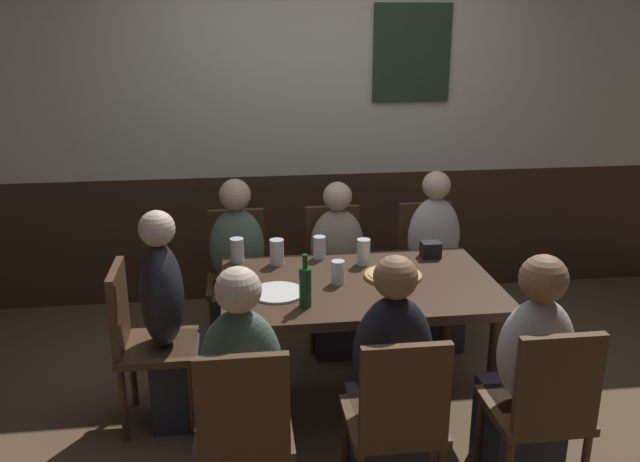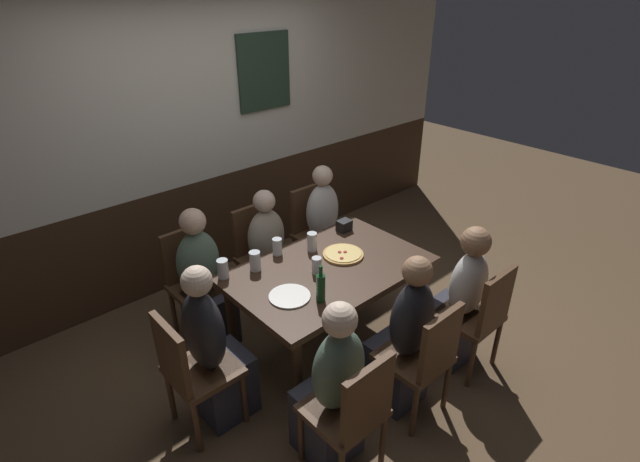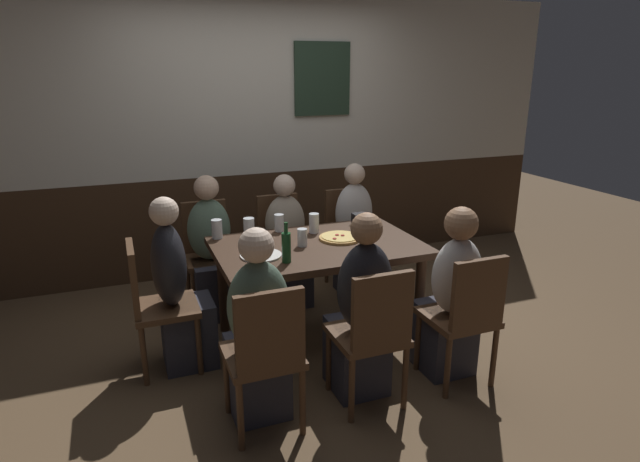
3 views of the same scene
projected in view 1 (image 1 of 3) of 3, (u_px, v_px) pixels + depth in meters
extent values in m
plane|color=brown|center=(357.00, 405.00, 3.73)|extent=(12.00, 12.00, 0.00)
cube|color=#3D2819|center=(319.00, 233.00, 5.14)|extent=(6.40, 0.10, 0.95)
cube|color=beige|center=(319.00, 60.00, 4.74)|extent=(6.40, 0.10, 1.65)
cube|color=#233828|center=(412.00, 53.00, 4.75)|extent=(0.56, 0.03, 0.68)
cube|color=#382316|center=(359.00, 287.00, 3.51)|extent=(1.43, 0.92, 0.05)
cylinder|color=#382316|center=(245.00, 395.00, 3.19)|extent=(0.07, 0.07, 0.69)
cylinder|color=#382316|center=(493.00, 378.00, 3.34)|extent=(0.07, 0.07, 0.69)
cylinder|color=#382316|center=(242.00, 325.00, 3.91)|extent=(0.07, 0.07, 0.69)
cylinder|color=#382316|center=(446.00, 314.00, 4.06)|extent=(0.07, 0.07, 0.69)
cube|color=#513521|center=(239.00, 285.00, 4.28)|extent=(0.40, 0.40, 0.04)
cube|color=#513521|center=(237.00, 241.00, 4.37)|extent=(0.36, 0.04, 0.43)
cylinder|color=#513521|center=(267.00, 327.00, 4.21)|extent=(0.04, 0.04, 0.41)
cylinder|color=#513521|center=(213.00, 330.00, 4.16)|extent=(0.04, 0.04, 0.41)
cylinder|color=#513521|center=(265.00, 305.00, 4.53)|extent=(0.04, 0.04, 0.41)
cylinder|color=#513521|center=(214.00, 307.00, 4.48)|extent=(0.04, 0.04, 0.41)
cube|color=#513521|center=(244.00, 432.00, 2.77)|extent=(0.40, 0.40, 0.04)
cube|color=#513521|center=(243.00, 406.00, 2.52)|extent=(0.36, 0.04, 0.43)
cylinder|color=#513521|center=(206.00, 455.00, 2.97)|extent=(0.04, 0.04, 0.41)
cylinder|color=#513521|center=(282.00, 449.00, 3.02)|extent=(0.04, 0.04, 0.41)
cube|color=#513521|center=(430.00, 275.00, 4.43)|extent=(0.40, 0.40, 0.04)
cube|color=#513521|center=(424.00, 233.00, 4.53)|extent=(0.36, 0.04, 0.43)
cylinder|color=#513521|center=(461.00, 316.00, 4.36)|extent=(0.04, 0.04, 0.41)
cylinder|color=#513521|center=(410.00, 319.00, 4.32)|extent=(0.04, 0.04, 0.41)
cylinder|color=#513521|center=(445.00, 295.00, 4.68)|extent=(0.04, 0.04, 0.41)
cylinder|color=#513521|center=(397.00, 298.00, 4.64)|extent=(0.04, 0.04, 0.41)
cube|color=#513521|center=(393.00, 420.00, 2.84)|extent=(0.40, 0.40, 0.04)
cube|color=#513521|center=(405.00, 395.00, 2.60)|extent=(0.36, 0.04, 0.43)
cylinder|color=#513521|center=(346.00, 444.00, 3.05)|extent=(0.04, 0.04, 0.41)
cylinder|color=#513521|center=(418.00, 439.00, 3.09)|extent=(0.04, 0.04, 0.41)
cube|color=#513521|center=(336.00, 280.00, 4.35)|extent=(0.40, 0.40, 0.04)
cube|color=#513521|center=(332.00, 237.00, 4.45)|extent=(0.36, 0.04, 0.43)
cylinder|color=#513521|center=(366.00, 321.00, 4.28)|extent=(0.04, 0.04, 0.41)
cylinder|color=#513521|center=(313.00, 324.00, 4.24)|extent=(0.04, 0.04, 0.41)
cylinder|color=#513521|center=(356.00, 300.00, 4.60)|extent=(0.04, 0.04, 0.41)
cylinder|color=#513521|center=(307.00, 302.00, 4.56)|extent=(0.04, 0.04, 0.41)
cube|color=#513521|center=(533.00, 410.00, 2.92)|extent=(0.40, 0.40, 0.04)
cube|color=#513521|center=(558.00, 384.00, 2.68)|extent=(0.36, 0.04, 0.43)
cylinder|color=#513521|center=(479.00, 434.00, 3.13)|extent=(0.04, 0.04, 0.41)
cylinder|color=#513521|center=(547.00, 428.00, 3.17)|extent=(0.04, 0.04, 0.41)
cube|color=#513521|center=(158.00, 347.00, 3.47)|extent=(0.40, 0.40, 0.04)
cube|color=#513521|center=(119.00, 308.00, 3.37)|extent=(0.04, 0.36, 0.43)
cylinder|color=#513521|center=(195.00, 367.00, 3.72)|extent=(0.04, 0.04, 0.41)
cylinder|color=#513521|center=(192.00, 401.00, 3.40)|extent=(0.04, 0.04, 0.41)
cylinder|color=#513521|center=(133.00, 371.00, 3.68)|extent=(0.04, 0.04, 0.41)
cylinder|color=#513521|center=(124.00, 405.00, 3.36)|extent=(0.04, 0.04, 0.41)
cube|color=#2D2D38|center=(240.00, 323.00, 4.22)|extent=(0.32, 0.34, 0.45)
ellipsoid|color=#56705B|center=(237.00, 247.00, 4.15)|extent=(0.34, 0.22, 0.50)
sphere|color=#DBB293|center=(235.00, 195.00, 4.05)|extent=(0.19, 0.19, 0.19)
cube|color=#2D2D38|center=(245.00, 454.00, 2.95)|extent=(0.32, 0.34, 0.45)
ellipsoid|color=#56705B|center=(241.00, 367.00, 2.72)|extent=(0.34, 0.22, 0.52)
sphere|color=beige|center=(238.00, 290.00, 2.61)|extent=(0.19, 0.19, 0.19)
cube|color=#2D2D38|center=(434.00, 312.00, 4.37)|extent=(0.32, 0.34, 0.45)
ellipsoid|color=silver|center=(434.00, 237.00, 4.31)|extent=(0.34, 0.22, 0.53)
sphere|color=beige|center=(437.00, 185.00, 4.20)|extent=(0.18, 0.18, 0.18)
cube|color=#2D2D38|center=(384.00, 443.00, 3.03)|extent=(0.32, 0.34, 0.45)
ellipsoid|color=black|center=(393.00, 355.00, 2.79)|extent=(0.34, 0.22, 0.54)
sphere|color=#936B4C|center=(396.00, 277.00, 2.68)|extent=(0.18, 0.18, 0.18)
cube|color=#2D2D38|center=(339.00, 317.00, 4.29)|extent=(0.32, 0.34, 0.45)
ellipsoid|color=tan|center=(337.00, 245.00, 4.24)|extent=(0.34, 0.22, 0.47)
sphere|color=beige|center=(337.00, 196.00, 4.14)|extent=(0.18, 0.18, 0.18)
cube|color=#2D2D38|center=(517.00, 432.00, 3.11)|extent=(0.32, 0.34, 0.45)
ellipsoid|color=silver|center=(535.00, 351.00, 2.88)|extent=(0.34, 0.22, 0.49)
sphere|color=#936B4C|center=(544.00, 279.00, 2.77)|extent=(0.20, 0.20, 0.20)
cube|color=#2D2D38|center=(186.00, 380.00, 3.55)|extent=(0.34, 0.32, 0.45)
ellipsoid|color=black|center=(162.00, 295.00, 3.38)|extent=(0.22, 0.34, 0.55)
sphere|color=beige|center=(157.00, 228.00, 3.27)|extent=(0.18, 0.18, 0.18)
cylinder|color=tan|center=(393.00, 276.00, 3.57)|extent=(0.31, 0.31, 0.02)
cylinder|color=#DBB760|center=(393.00, 273.00, 3.56)|extent=(0.27, 0.27, 0.01)
cylinder|color=maroon|center=(396.00, 272.00, 3.56)|extent=(0.03, 0.03, 0.00)
cylinder|color=maroon|center=(389.00, 271.00, 3.58)|extent=(0.03, 0.03, 0.00)
cylinder|color=maroon|center=(383.00, 276.00, 3.50)|extent=(0.03, 0.03, 0.00)
cylinder|color=silver|center=(319.00, 247.00, 3.83)|extent=(0.07, 0.07, 0.13)
cylinder|color=#B26623|center=(319.00, 254.00, 3.84)|extent=(0.06, 0.06, 0.05)
cylinder|color=silver|center=(363.00, 252.00, 3.74)|extent=(0.07, 0.07, 0.15)
cylinder|color=silver|center=(363.00, 256.00, 3.74)|extent=(0.07, 0.07, 0.10)
cylinder|color=silver|center=(277.00, 252.00, 3.74)|extent=(0.08, 0.08, 0.15)
cylinder|color=#331E14|center=(277.00, 257.00, 3.74)|extent=(0.07, 0.07, 0.09)
cylinder|color=silver|center=(237.00, 250.00, 3.77)|extent=(0.08, 0.08, 0.14)
cylinder|color=#B26623|center=(237.00, 253.00, 3.78)|extent=(0.07, 0.07, 0.10)
cylinder|color=silver|center=(338.00, 272.00, 3.47)|extent=(0.07, 0.07, 0.12)
cylinder|color=#B26623|center=(338.00, 275.00, 3.48)|extent=(0.06, 0.06, 0.09)
cylinder|color=#194723|center=(305.00, 287.00, 3.19)|extent=(0.06, 0.06, 0.19)
cylinder|color=#194723|center=(305.00, 261.00, 3.15)|extent=(0.03, 0.03, 0.07)
cylinder|color=white|center=(277.00, 293.00, 3.36)|extent=(0.27, 0.27, 0.01)
cube|color=black|center=(431.00, 249.00, 3.86)|extent=(0.11, 0.09, 0.09)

